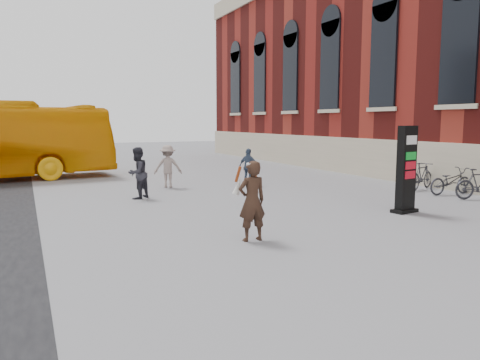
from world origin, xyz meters
name	(u,v)px	position (x,y,z in m)	size (l,w,h in m)	color
ground	(291,241)	(0.00, 0.00, 0.00)	(100.00, 100.00, 0.00)	#9E9EA3
info_pylon	(406,170)	(4.65, 1.44, 1.24)	(0.85, 0.53, 2.49)	black
woman	(252,200)	(-0.77, 0.40, 0.91)	(0.67, 0.60, 1.77)	#311F15
pedestrian_a	(137,173)	(-1.80, 7.07, 0.87)	(0.85, 0.66, 1.75)	#2A2931
pedestrian_b	(168,166)	(-0.10, 9.29, 0.84)	(1.09, 0.62, 1.68)	gray
pedestrian_c	(249,167)	(3.11, 8.60, 0.75)	(0.88, 0.37, 1.51)	#3C4B64
bike_5	(480,184)	(8.60, 2.11, 0.52)	(0.49, 1.73, 1.04)	#2C2C32
bike_6	(451,181)	(8.60, 3.29, 0.49)	(0.64, 1.85, 0.97)	#2C2C32
bike_7	(422,176)	(8.60, 4.64, 0.53)	(0.50, 1.75, 1.05)	#2C2C32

